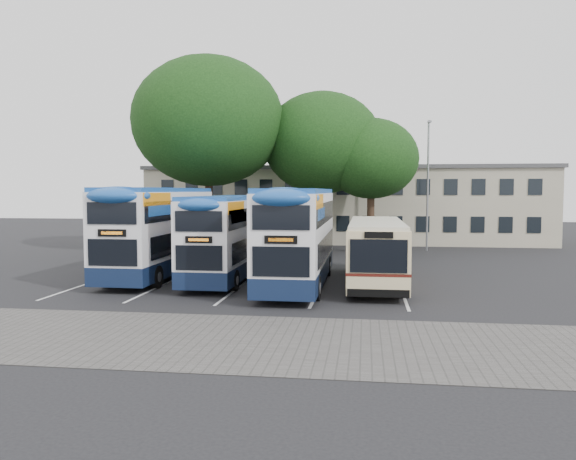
{
  "coord_description": "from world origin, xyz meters",
  "views": [
    {
      "loc": [
        1.7,
        -20.22,
        4.21
      ],
      "look_at": [
        -1.78,
        5.0,
        2.43
      ],
      "focal_mm": 35.0,
      "sensor_mm": 36.0,
      "label": 1
    }
  ],
  "objects_px": {
    "bus_dd_right": "(298,232)",
    "bus_single": "(376,248)",
    "bus_dd_mid": "(228,233)",
    "tree_right": "(371,159)",
    "tree_mid": "(322,143)",
    "lamp_post": "(428,178)",
    "bus_dd_left": "(160,228)",
    "tree_left": "(208,122)"
  },
  "relations": [
    {
      "from": "bus_dd_right",
      "to": "bus_single",
      "type": "distance_m",
      "value": 3.65
    },
    {
      "from": "bus_dd_mid",
      "to": "bus_dd_right",
      "type": "height_order",
      "value": "bus_dd_right"
    },
    {
      "from": "tree_right",
      "to": "tree_mid",
      "type": "bearing_deg",
      "value": 171.57
    },
    {
      "from": "tree_right",
      "to": "bus_dd_right",
      "type": "xyz_separation_m",
      "value": [
        -3.3,
        -13.79,
        -3.99
      ]
    },
    {
      "from": "lamp_post",
      "to": "bus_dd_right",
      "type": "bearing_deg",
      "value": -114.96
    },
    {
      "from": "bus_dd_mid",
      "to": "bus_dd_right",
      "type": "relative_size",
      "value": 0.92
    },
    {
      "from": "tree_mid",
      "to": "bus_dd_mid",
      "type": "xyz_separation_m",
      "value": [
        -3.46,
        -12.94,
        -5.31
      ]
    },
    {
      "from": "lamp_post",
      "to": "bus_dd_left",
      "type": "relative_size",
      "value": 0.87
    },
    {
      "from": "tree_mid",
      "to": "bus_dd_left",
      "type": "height_order",
      "value": "tree_mid"
    },
    {
      "from": "bus_dd_left",
      "to": "tree_mid",
      "type": "bearing_deg",
      "value": 60.36
    },
    {
      "from": "tree_right",
      "to": "lamp_post",
      "type": "bearing_deg",
      "value": 24.08
    },
    {
      "from": "tree_mid",
      "to": "bus_dd_mid",
      "type": "relative_size",
      "value": 1.16
    },
    {
      "from": "tree_mid",
      "to": "bus_dd_left",
      "type": "bearing_deg",
      "value": -119.64
    },
    {
      "from": "lamp_post",
      "to": "tree_right",
      "type": "bearing_deg",
      "value": -155.92
    },
    {
      "from": "tree_left",
      "to": "bus_dd_left",
      "type": "relative_size",
      "value": 1.26
    },
    {
      "from": "lamp_post",
      "to": "tree_right",
      "type": "xyz_separation_m",
      "value": [
        -3.94,
        -1.76,
        1.27
      ]
    },
    {
      "from": "bus_dd_right",
      "to": "bus_dd_mid",
      "type": "bearing_deg",
      "value": 159.04
    },
    {
      "from": "tree_left",
      "to": "tree_mid",
      "type": "relative_size",
      "value": 1.19
    },
    {
      "from": "tree_right",
      "to": "bus_dd_left",
      "type": "height_order",
      "value": "tree_right"
    },
    {
      "from": "bus_single",
      "to": "tree_left",
      "type": "bearing_deg",
      "value": 134.83
    },
    {
      "from": "bus_dd_right",
      "to": "lamp_post",
      "type": "bearing_deg",
      "value": 65.04
    },
    {
      "from": "lamp_post",
      "to": "tree_mid",
      "type": "bearing_deg",
      "value": -170.2
    },
    {
      "from": "bus_dd_left",
      "to": "bus_single",
      "type": "relative_size",
      "value": 1.09
    },
    {
      "from": "lamp_post",
      "to": "bus_dd_right",
      "type": "height_order",
      "value": "lamp_post"
    },
    {
      "from": "tree_mid",
      "to": "tree_right",
      "type": "distance_m",
      "value": 3.58
    },
    {
      "from": "lamp_post",
      "to": "tree_right",
      "type": "relative_size",
      "value": 1.0
    },
    {
      "from": "bus_dd_left",
      "to": "bus_dd_mid",
      "type": "height_order",
      "value": "bus_dd_left"
    },
    {
      "from": "lamp_post",
      "to": "tree_left",
      "type": "height_order",
      "value": "tree_left"
    },
    {
      "from": "lamp_post",
      "to": "bus_dd_right",
      "type": "xyz_separation_m",
      "value": [
        -7.24,
        -15.55,
        -2.72
      ]
    },
    {
      "from": "tree_left",
      "to": "bus_dd_mid",
      "type": "distance_m",
      "value": 13.13
    },
    {
      "from": "tree_left",
      "to": "bus_single",
      "type": "bearing_deg",
      "value": -45.17
    },
    {
      "from": "tree_right",
      "to": "bus_single",
      "type": "bearing_deg",
      "value": -89.41
    },
    {
      "from": "tree_left",
      "to": "tree_right",
      "type": "relative_size",
      "value": 1.44
    },
    {
      "from": "tree_mid",
      "to": "tree_right",
      "type": "xyz_separation_m",
      "value": [
        3.36,
        -0.5,
        -1.14
      ]
    },
    {
      "from": "tree_mid",
      "to": "bus_dd_right",
      "type": "distance_m",
      "value": 15.18
    },
    {
      "from": "lamp_post",
      "to": "tree_left",
      "type": "bearing_deg",
      "value": -166.33
    },
    {
      "from": "lamp_post",
      "to": "bus_dd_left",
      "type": "distance_m",
      "value": 20.02
    },
    {
      "from": "bus_dd_left",
      "to": "bus_dd_mid",
      "type": "distance_m",
      "value": 3.65
    },
    {
      "from": "bus_dd_left",
      "to": "bus_dd_right",
      "type": "xyz_separation_m",
      "value": [
        7.13,
        -1.87,
        -0.03
      ]
    },
    {
      "from": "tree_left",
      "to": "bus_dd_mid",
      "type": "relative_size",
      "value": 1.38
    },
    {
      "from": "tree_mid",
      "to": "bus_single",
      "type": "distance_m",
      "value": 14.95
    },
    {
      "from": "bus_dd_left",
      "to": "lamp_post",
      "type": "bearing_deg",
      "value": 43.61
    }
  ]
}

